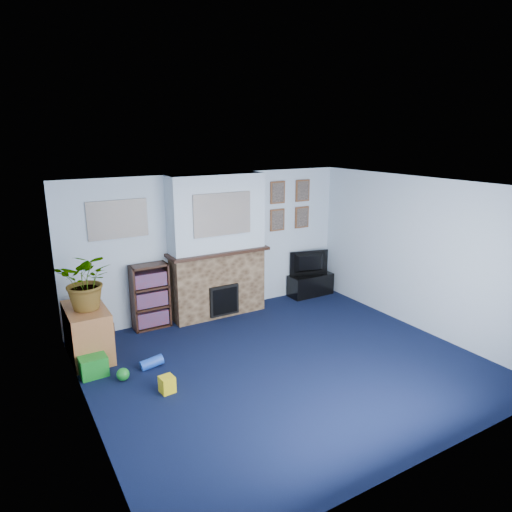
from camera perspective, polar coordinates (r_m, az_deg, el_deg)
floor at (r=6.37m, az=3.63°, el=-13.31°), size 5.00×4.50×0.01m
ceiling at (r=5.64m, az=4.04°, el=8.65°), size 5.00×4.50×0.01m
wall_back at (r=7.79m, az=-5.49°, el=1.46°), size 5.00×0.04×2.40m
wall_front at (r=4.36m, az=20.93°, el=-10.81°), size 5.00×0.04×2.40m
wall_left at (r=5.02m, az=-20.75°, el=-7.33°), size 0.04×4.50×2.40m
wall_right at (r=7.54m, az=19.77°, el=0.16°), size 0.04×4.50×2.40m
chimney_breast at (r=7.61m, az=-4.83°, el=1.03°), size 1.72×0.50×2.40m
collage_main at (r=7.30m, az=-4.22°, el=5.23°), size 1.00×0.03×0.68m
collage_left at (r=7.16m, az=-16.90°, el=4.41°), size 0.90×0.03×0.58m
portrait_tl at (r=8.25m, az=2.72°, el=7.94°), size 0.30×0.03×0.40m
portrait_tr at (r=8.56m, az=5.84°, el=8.14°), size 0.30×0.03×0.40m
portrait_bl at (r=8.32m, az=2.67°, el=4.52°), size 0.30×0.03×0.40m
portrait_br at (r=8.63m, az=5.75°, el=4.85°), size 0.30×0.03×0.40m
tv_stand at (r=8.85m, az=6.82°, el=-3.45°), size 0.86×0.36×0.41m
television at (r=8.75m, az=6.82°, el=-0.88°), size 0.78×0.28×0.45m
bookshelf at (r=7.46m, az=-13.08°, el=-5.10°), size 0.58×0.28×1.05m
sideboard at (r=6.82m, az=-20.29°, el=-9.04°), size 0.52×0.93×0.73m
potted_plant at (r=6.51m, az=-20.39°, el=-2.89°), size 0.91×0.86×0.80m
mantel_clock at (r=7.53m, az=-5.25°, el=1.15°), size 0.10×0.06×0.14m
mantel_candle at (r=7.71m, az=-2.38°, el=1.61°), size 0.05×0.05×0.15m
mantel_teddy at (r=7.34m, az=-8.80°, el=0.62°), size 0.13×0.13×0.13m
mantel_can at (r=7.85m, az=-0.52°, el=1.72°), size 0.05×0.05×0.11m
green_crate at (r=6.39m, az=-19.68°, el=-12.77°), size 0.34×0.28×0.27m
toy_ball at (r=6.19m, az=-16.30°, el=-13.94°), size 0.16×0.16×0.16m
toy_block at (r=5.81m, az=-11.06°, el=-15.39°), size 0.18×0.18×0.20m
toy_tube at (r=6.40m, az=-12.89°, el=-12.86°), size 0.32×0.14×0.18m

